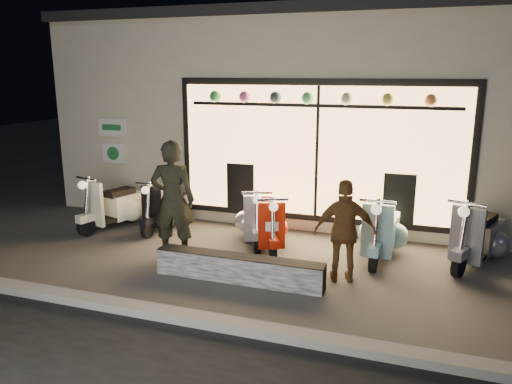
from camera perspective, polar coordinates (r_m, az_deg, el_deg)
ground at (r=8.08m, az=-1.86°, el=-8.18°), size 40.00×40.00×0.00m
kerb at (r=6.39m, az=-8.41°, el=-13.93°), size 40.00×0.25×0.12m
shop_building at (r=12.31m, az=6.42°, el=9.40°), size 10.20×6.23×4.20m
graffiti_barrier at (r=7.36m, az=-1.98°, el=-8.74°), size 2.53×0.28×0.40m
scooter_silver at (r=9.07m, az=0.02°, el=-2.96°), size 0.78×1.40×1.01m
scooter_red at (r=8.71m, az=1.36°, el=-3.75°), size 0.82×1.35×0.99m
scooter_black at (r=9.94m, az=-10.06°, el=-1.77°), size 0.48×1.37×0.98m
scooter_cream at (r=10.21m, az=-15.46°, el=-1.48°), size 0.76×1.48×1.06m
scooter_blue at (r=8.55m, az=14.19°, el=-4.28°), size 0.52×1.50×1.08m
scooter_grey at (r=8.74m, az=24.16°, el=-4.63°), size 0.89×1.51×1.10m
man at (r=8.15m, az=-9.49°, el=-0.94°), size 0.81×0.64×1.95m
woman at (r=7.31m, az=10.13°, el=-4.46°), size 0.96×0.58×1.52m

